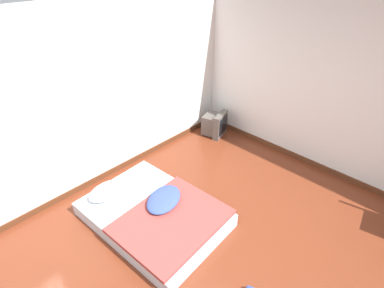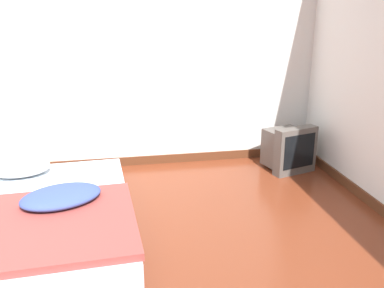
# 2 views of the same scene
# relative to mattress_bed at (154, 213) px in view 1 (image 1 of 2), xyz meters

# --- Properties ---
(ground_plane) EXTENTS (20.00, 20.00, 0.00)m
(ground_plane) POSITION_rel_mattress_bed_xyz_m (-0.16, -1.15, -0.13)
(ground_plane) COLOR maroon
(wall_back) EXTENTS (8.02, 0.08, 2.60)m
(wall_back) POSITION_rel_mattress_bed_xyz_m (-0.19, 1.31, 1.17)
(wall_back) COLOR silver
(wall_back) RESTS_ON ground_plane
(wall_right) EXTENTS (0.08, 7.27, 2.60)m
(wall_right) POSITION_rel_mattress_bed_xyz_m (2.68, -1.15, 1.16)
(wall_right) COLOR silver
(wall_right) RESTS_ON ground_plane
(mattress_bed) EXTENTS (1.39, 1.88, 0.34)m
(mattress_bed) POSITION_rel_mattress_bed_xyz_m (0.00, 0.00, 0.00)
(mattress_bed) COLOR silver
(mattress_bed) RESTS_ON ground_plane
(crt_tv) EXTENTS (0.50, 0.48, 0.47)m
(crt_tv) POSITION_rel_mattress_bed_xyz_m (2.27, 0.87, 0.09)
(crt_tv) COLOR #56514C
(crt_tv) RESTS_ON ground_plane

